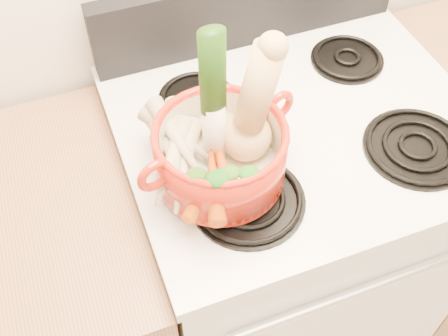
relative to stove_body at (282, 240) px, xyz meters
name	(u,v)px	position (x,y,z in m)	size (l,w,h in m)	color
stove_body	(282,240)	(0.00, 0.00, 0.00)	(0.76, 0.65, 0.92)	white
cooktop	(300,125)	(0.00, 0.00, 0.47)	(0.78, 0.67, 0.03)	silver
control_backsplash	(249,8)	(0.00, 0.30, 0.58)	(0.76, 0.05, 0.18)	black
oven_handle	(363,290)	(0.00, -0.34, 0.32)	(0.02, 0.02, 0.60)	silver
burner_front_left	(248,199)	(-0.19, -0.16, 0.50)	(0.22, 0.22, 0.02)	black
burner_front_right	(417,146)	(0.19, -0.16, 0.50)	(0.22, 0.22, 0.02)	black
burner_back_left	(197,97)	(-0.19, 0.14, 0.50)	(0.17, 0.17, 0.02)	black
burner_back_right	(347,58)	(0.19, 0.14, 0.50)	(0.17, 0.17, 0.02)	black
dutch_oven	(220,154)	(-0.22, -0.09, 0.57)	(0.25, 0.25, 0.12)	#B01F0F
pot_handle_left	(155,175)	(-0.36, -0.13, 0.61)	(0.07, 0.07, 0.02)	#B01F0F
pot_handle_right	(279,106)	(-0.08, -0.05, 0.61)	(0.07, 0.07, 0.02)	#B01F0F
squash	(252,106)	(-0.15, -0.08, 0.66)	(0.10, 0.10, 0.25)	#D8B26E
leek	(213,99)	(-0.22, -0.07, 0.69)	(0.05, 0.05, 0.31)	white
ginger	(217,122)	(-0.19, 0.00, 0.56)	(0.08, 0.06, 0.04)	tan
parsnip_0	(179,164)	(-0.30, -0.08, 0.56)	(0.04, 0.04, 0.23)	beige
parsnip_1	(184,165)	(-0.29, -0.09, 0.56)	(0.04, 0.04, 0.20)	beige
parsnip_2	(181,135)	(-0.28, -0.02, 0.57)	(0.04, 0.04, 0.19)	beige
parsnip_3	(171,160)	(-0.31, -0.08, 0.57)	(0.04, 0.04, 0.19)	beige
parsnip_4	(176,142)	(-0.29, -0.04, 0.58)	(0.04, 0.04, 0.19)	beige
parsnip_5	(178,139)	(-0.29, -0.04, 0.59)	(0.04, 0.04, 0.20)	beige
carrot_0	(229,177)	(-0.22, -0.14, 0.55)	(0.03, 0.03, 0.14)	#DC630B
carrot_1	(202,191)	(-0.28, -0.15, 0.55)	(0.03, 0.03, 0.13)	#DB5A0A
carrot_2	(221,163)	(-0.23, -0.11, 0.56)	(0.03, 0.03, 0.16)	#BF3E09
carrot_3	(214,187)	(-0.26, -0.16, 0.57)	(0.03, 0.03, 0.15)	#CF570A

